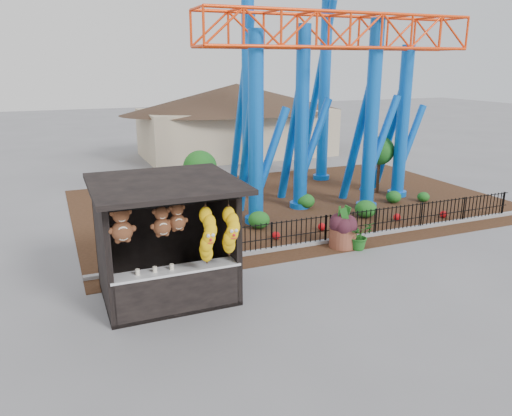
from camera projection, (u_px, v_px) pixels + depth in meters
name	position (u px, v px, depth m)	size (l,w,h in m)	color
ground	(291.00, 294.00, 13.14)	(120.00, 120.00, 0.00)	slate
mulch_bed	(291.00, 203.00, 21.70)	(18.00, 12.00, 0.02)	#331E11
curb	(356.00, 237.00, 17.26)	(18.00, 0.18, 0.12)	gray
prize_booth	(168.00, 244.00, 12.41)	(3.50, 3.40, 3.12)	black
picket_fence	(378.00, 222.00, 17.47)	(12.20, 0.06, 1.00)	black
roller_coaster	(316.00, 48.00, 20.52)	(11.00, 6.37, 10.82)	blue
terracotta_planter	(343.00, 237.00, 16.41)	(0.89, 0.89, 0.66)	brown
planter_foliage	(344.00, 219.00, 16.23)	(0.70, 0.70, 0.64)	#32141C
potted_plant	(359.00, 235.00, 16.19)	(0.85, 0.74, 0.95)	#234E17
landscaping	(338.00, 208.00, 19.87)	(8.74, 3.82, 0.68)	#195519
pavilion	(237.00, 108.00, 32.22)	(15.00, 15.00, 4.80)	#BFAD8C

